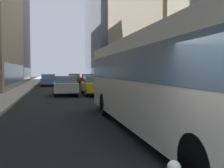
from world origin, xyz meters
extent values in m
plane|color=black|center=(0.00, 35.00, 0.00)|extent=(120.00, 120.00, 0.00)
cube|color=#ADA89E|center=(-5.70, 35.00, 0.07)|extent=(2.40, 110.00, 0.15)
cube|color=gray|center=(5.70, 35.00, 0.07)|extent=(2.40, 110.00, 0.15)
cube|color=slate|center=(-6.34, 28.00, 1.60)|extent=(0.08, 15.00, 2.40)
cube|color=slate|center=(-11.90, 49.97, 14.64)|extent=(9.14, 22.51, 29.27)
cube|color=slate|center=(-7.35, 49.97, 1.60)|extent=(0.08, 20.26, 2.40)
cube|color=slate|center=(7.61, 30.33, 1.60)|extent=(0.08, 21.01, 2.40)
cube|color=slate|center=(11.90, 55.29, 11.01)|extent=(10.68, 23.76, 22.01)
cube|color=slate|center=(6.58, 55.29, 1.60)|extent=(0.08, 21.38, 2.40)
cube|color=silver|center=(1.20, 4.79, 1.67)|extent=(2.55, 11.50, 2.75)
cube|color=slate|center=(1.20, 4.79, 2.17)|extent=(2.57, 11.04, 0.90)
cube|color=black|center=(1.20, 10.49, 0.55)|extent=(2.55, 0.16, 0.44)
cylinder|color=black|center=(0.07, 8.34, 0.50)|extent=(0.30, 1.00, 1.00)
cylinder|color=black|center=(2.33, 8.34, 0.50)|extent=(0.30, 1.00, 1.00)
cylinder|color=black|center=(0.07, 0.64, 0.50)|extent=(0.30, 1.00, 1.00)
cube|color=silver|center=(-0.25, 9.94, 2.50)|extent=(0.08, 0.24, 0.40)
cube|color=red|center=(1.20, 39.07, 0.70)|extent=(1.83, 4.50, 0.75)
cube|color=slate|center=(1.20, 38.84, 1.35)|extent=(1.68, 2.03, 0.55)
cylinder|color=black|center=(0.40, 40.90, 0.32)|extent=(0.22, 0.64, 0.64)
cylinder|color=black|center=(2.00, 40.90, 0.32)|extent=(0.22, 0.64, 0.64)
cylinder|color=black|center=(0.40, 37.23, 0.32)|extent=(0.22, 0.64, 0.64)
cylinder|color=black|center=(2.00, 37.23, 0.32)|extent=(0.22, 0.64, 0.64)
cube|color=#4C6BB7|center=(-2.80, 33.13, 0.70)|extent=(1.90, 4.65, 0.75)
cube|color=slate|center=(-2.80, 32.90, 1.35)|extent=(1.75, 2.09, 0.55)
cylinder|color=black|center=(-3.64, 35.04, 0.32)|extent=(0.22, 0.64, 0.64)
cylinder|color=black|center=(-1.96, 35.04, 0.32)|extent=(0.22, 0.64, 0.64)
cylinder|color=black|center=(-3.64, 31.23, 0.32)|extent=(0.22, 0.64, 0.64)
cylinder|color=black|center=(-1.96, 31.23, 0.32)|extent=(0.22, 0.64, 0.64)
cube|color=#B7BABF|center=(-1.20, 18.46, 0.70)|extent=(1.87, 4.02, 0.75)
cube|color=slate|center=(-1.20, 18.26, 1.35)|extent=(1.72, 1.81, 0.55)
cylinder|color=black|center=(-2.02, 20.06, 0.32)|extent=(0.22, 0.64, 0.64)
cylinder|color=black|center=(-0.38, 20.06, 0.32)|extent=(0.22, 0.64, 0.64)
cylinder|color=black|center=(-2.02, 16.87, 0.32)|extent=(0.22, 0.64, 0.64)
cylinder|color=black|center=(-0.38, 16.87, 0.32)|extent=(0.22, 0.64, 0.64)
cube|color=black|center=(2.80, 33.40, 0.70)|extent=(1.78, 4.24, 0.75)
cube|color=slate|center=(2.80, 33.19, 1.35)|extent=(1.64, 1.91, 0.55)
cylinder|color=black|center=(2.02, 35.11, 0.32)|extent=(0.22, 0.64, 0.64)
cylinder|color=black|center=(3.58, 35.11, 0.32)|extent=(0.22, 0.64, 0.64)
cylinder|color=black|center=(2.02, 31.70, 0.32)|extent=(0.22, 0.64, 0.64)
cylinder|color=black|center=(3.58, 31.70, 0.32)|extent=(0.22, 0.64, 0.64)
cube|color=yellow|center=(1.20, 18.05, 0.70)|extent=(1.88, 3.92, 0.75)
cube|color=slate|center=(1.20, 17.86, 1.35)|extent=(1.73, 1.76, 0.55)
cylinder|color=black|center=(0.37, 19.60, 0.32)|extent=(0.22, 0.64, 0.64)
cylinder|color=black|center=(2.03, 19.60, 0.32)|extent=(0.22, 0.64, 0.64)
cylinder|color=black|center=(0.37, 16.51, 0.32)|extent=(0.22, 0.64, 0.64)
cylinder|color=black|center=(2.03, 16.51, 0.32)|extent=(0.22, 0.64, 0.64)
sphere|color=white|center=(-0.57, 0.29, 0.62)|extent=(0.20, 0.20, 0.20)
sphere|color=black|center=(-0.63, 0.31, 0.64)|extent=(0.07, 0.07, 0.07)
sphere|color=black|center=(-0.51, 0.31, 0.64)|extent=(0.07, 0.07, 0.07)
camera|label=1|loc=(-2.25, -2.95, 1.99)|focal=40.60mm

